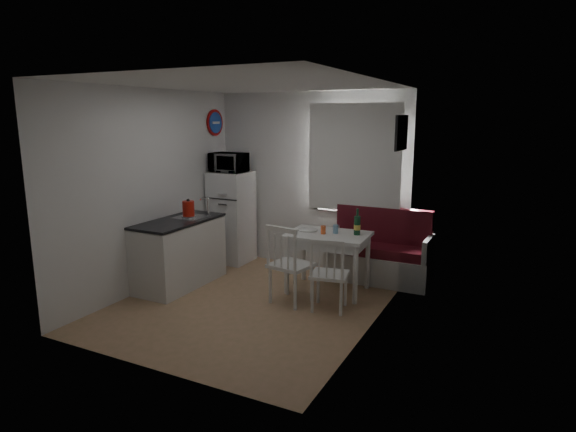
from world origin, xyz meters
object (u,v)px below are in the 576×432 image
object	(u,v)px
kitchen_counter	(180,252)
kettle	(188,209)
microwave	(229,163)
wine_bottle	(357,222)
chair_right	(327,267)
chair_left	(287,257)
dining_table	(328,240)
fridge	(232,217)
bench	(379,257)

from	to	relation	value
kitchen_counter	kettle	bearing A→B (deg)	72.30
microwave	wine_bottle	distance (m)	2.32
chair_right	microwave	distance (m)	2.61
chair_left	chair_right	world-z (taller)	chair_left
kitchen_counter	dining_table	world-z (taller)	kitchen_counter
kitchen_counter	fridge	world-z (taller)	fridge
fridge	kettle	bearing A→B (deg)	-88.42
chair_right	fridge	size ratio (longest dim) A/B	0.34
kitchen_counter	dining_table	distance (m)	2.00
dining_table	kettle	xyz separation A→B (m)	(-1.81, -0.52, 0.34)
chair_right	wine_bottle	world-z (taller)	wine_bottle
bench	fridge	distance (m)	2.36
chair_left	wine_bottle	distance (m)	1.03
dining_table	wine_bottle	world-z (taller)	wine_bottle
fridge	wine_bottle	world-z (taller)	fridge
fridge	dining_table	bearing A→B (deg)	-17.19
dining_table	kitchen_counter	bearing A→B (deg)	-163.37
bench	chair_left	bearing A→B (deg)	-118.47
bench	dining_table	world-z (taller)	bench
fridge	chair_left	bearing A→B (deg)	-37.91
chair_left	kettle	xyz separation A→B (m)	(-1.56, 0.15, 0.42)
bench	microwave	distance (m)	2.64
dining_table	chair_right	bearing A→B (deg)	-72.52
chair_left	chair_right	xyz separation A→B (m)	(0.50, 0.01, -0.06)
fridge	wine_bottle	size ratio (longest dim) A/B	4.19
kitchen_counter	fridge	distance (m)	1.27
bench	microwave	bearing A→B (deg)	-176.01
bench	wine_bottle	xyz separation A→B (m)	(-0.13, -0.58, 0.61)
chair_left	dining_table	bearing A→B (deg)	79.56
kitchen_counter	bench	distance (m)	2.72
bench	fridge	bearing A→B (deg)	-177.23
chair_left	wine_bottle	size ratio (longest dim) A/B	1.57
dining_table	fridge	xyz separation A→B (m)	(-1.84, 0.57, 0.02)
dining_table	chair_right	size ratio (longest dim) A/B	2.21
kitchen_counter	chair_left	world-z (taller)	kitchen_counter
chair_left	chair_right	bearing A→B (deg)	11.12
kettle	fridge	bearing A→B (deg)	91.58
chair_left	fridge	world-z (taller)	fridge
chair_right	fridge	xyz separation A→B (m)	(-2.09, 1.23, 0.16)
microwave	wine_bottle	world-z (taller)	microwave
fridge	kettle	distance (m)	1.14
dining_table	chair_right	distance (m)	0.72
kettle	wine_bottle	distance (m)	2.25
chair_left	microwave	xyz separation A→B (m)	(-1.59, 1.19, 0.95)
dining_table	wine_bottle	size ratio (longest dim) A/B	3.16
dining_table	chair_right	world-z (taller)	chair_right
chair_left	bench	bearing A→B (deg)	71.52
dining_table	chair_left	bearing A→B (deg)	-113.66
bench	chair_right	distance (m)	1.38
fridge	microwave	distance (m)	0.85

